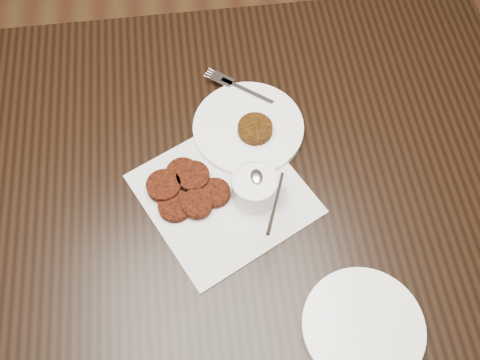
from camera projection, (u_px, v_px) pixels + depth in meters
The scene contains 7 objects.
floor at pixel (221, 336), 1.63m from camera, with size 4.00×4.00×0.00m, color brown.
table at pixel (217, 244), 1.37m from camera, with size 1.27×0.82×0.75m, color black.
napkin at pixel (224, 194), 1.01m from camera, with size 0.27×0.27×0.00m, color silver.
sauce_ramekin at pixel (255, 179), 0.96m from camera, with size 0.11×0.11×0.12m, color white, non-canonical shape.
patty_cluster at pixel (190, 189), 1.00m from camera, with size 0.21×0.21×0.02m, color #621F0C, non-canonical shape.
plate_with_patty at pixel (248, 125), 1.07m from camera, with size 0.21×0.21×0.03m, color white, non-canonical shape.
plate_empty at pixel (363, 327), 0.89m from camera, with size 0.20×0.20×0.01m, color white.
Camera 1 is at (0.01, -0.39, 1.65)m, focal length 41.49 mm.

